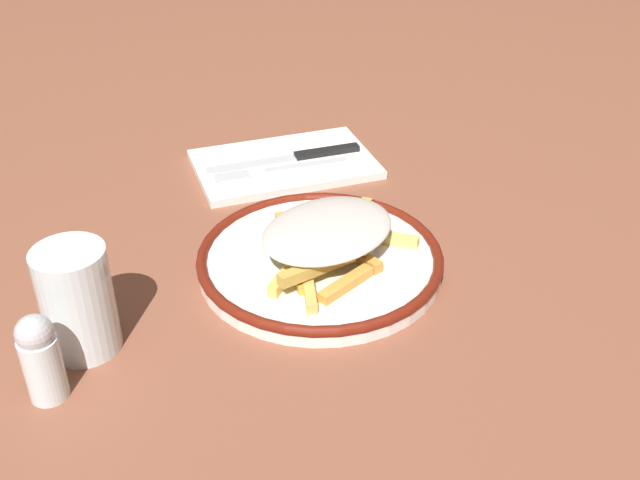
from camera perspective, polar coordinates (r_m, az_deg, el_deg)
name	(u,v)px	position (r m, az deg, el deg)	size (l,w,h in m)	color
ground_plane	(320,269)	(0.81, 0.00, -2.19)	(2.60, 2.60, 0.00)	brown
plate	(320,260)	(0.80, 0.00, -1.50)	(0.26, 0.26, 0.02)	white
fries_heap	(326,235)	(0.79, 0.46, 0.37)	(0.18, 0.19, 0.04)	gold
napkin	(284,164)	(1.01, -2.72, 5.78)	(0.15, 0.23, 0.01)	white
fork	(282,170)	(0.98, -2.94, 5.37)	(0.02, 0.18, 0.01)	silver
knife	(298,157)	(1.01, -1.69, 6.36)	(0.02, 0.21, 0.01)	black
water_glass	(77,301)	(0.71, -17.97, -4.40)	(0.07, 0.07, 0.11)	silver
salt_shaker	(41,357)	(0.67, -20.46, -8.34)	(0.03, 0.03, 0.09)	silver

